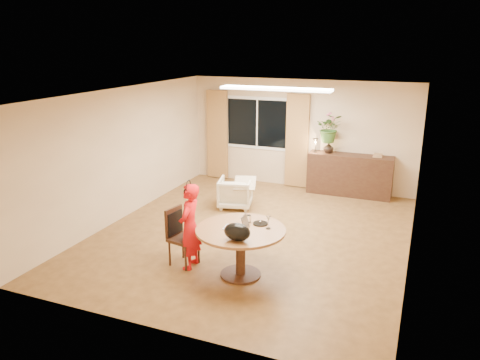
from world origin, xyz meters
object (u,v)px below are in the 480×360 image
at_px(dining_table, 241,239).
at_px(armchair, 235,193).
at_px(dining_chair, 184,237).
at_px(sideboard, 350,175).
at_px(child, 190,226).

bearing_deg(dining_table, armchair, 113.98).
height_order(dining_chair, sideboard, sideboard).
height_order(armchair, sideboard, sideboard).
xyz_separation_m(dining_chair, sideboard, (1.86, 4.56, 0.01)).
distance_m(dining_table, child, 0.85).
height_order(dining_chair, armchair, dining_chair).
xyz_separation_m(child, armchair, (-0.41, 2.84, -0.37)).
height_order(dining_table, dining_chair, dining_chair).
height_order(child, armchair, child).
height_order(dining_table, child, child).
height_order(dining_chair, child, child).
relative_size(child, sideboard, 0.72).
bearing_deg(armchair, dining_chair, 81.72).
height_order(child, sideboard, child).
xyz_separation_m(dining_chair, child, (0.14, -0.04, 0.22)).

